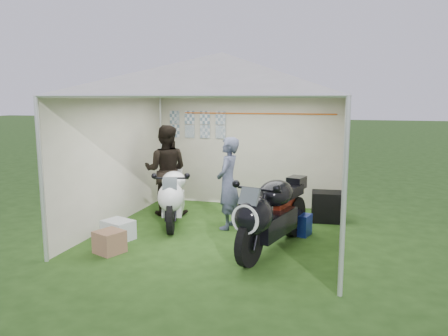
% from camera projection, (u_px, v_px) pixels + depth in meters
% --- Properties ---
extents(ground, '(80.00, 80.00, 0.00)m').
position_uv_depth(ground, '(222.00, 231.00, 7.51)').
color(ground, '#214012').
rests_on(ground, ground).
extents(canopy_tent, '(5.66, 5.66, 3.00)m').
position_uv_depth(canopy_tent, '(222.00, 79.00, 7.13)').
color(canopy_tent, silver).
rests_on(canopy_tent, ground).
extents(motorcycle_white, '(0.86, 1.93, 0.98)m').
position_uv_depth(motorcycle_white, '(173.00, 195.00, 7.86)').
color(motorcycle_white, black).
rests_on(motorcycle_white, ground).
extents(motorcycle_black, '(0.90, 2.18, 1.09)m').
position_uv_depth(motorcycle_black, '(271.00, 212.00, 6.42)').
color(motorcycle_black, black).
rests_on(motorcycle_black, ground).
extents(paddock_stand, '(0.53, 0.41, 0.35)m').
position_uv_depth(paddock_stand, '(296.00, 224.00, 7.34)').
color(paddock_stand, '#1B33B6').
rests_on(paddock_stand, ground).
extents(person_dark_jacket, '(0.97, 0.82, 1.76)m').
position_uv_depth(person_dark_jacket, '(166.00, 170.00, 8.49)').
color(person_dark_jacket, black).
rests_on(person_dark_jacket, ground).
extents(person_blue_jacket, '(0.41, 0.60, 1.61)m').
position_uv_depth(person_blue_jacket, '(228.00, 183.00, 7.59)').
color(person_blue_jacket, '#515876').
rests_on(person_blue_jacket, ground).
extents(equipment_box, '(0.59, 0.49, 0.55)m').
position_uv_depth(equipment_box, '(327.00, 206.00, 8.10)').
color(equipment_box, black).
rests_on(equipment_box, ground).
extents(crate_0, '(0.57, 0.51, 0.31)m').
position_uv_depth(crate_0, '(118.00, 230.00, 7.08)').
color(crate_0, silver).
rests_on(crate_0, ground).
extents(crate_1, '(0.48, 0.48, 0.33)m').
position_uv_depth(crate_1, '(110.00, 242.00, 6.46)').
color(crate_1, brown).
rests_on(crate_1, ground).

